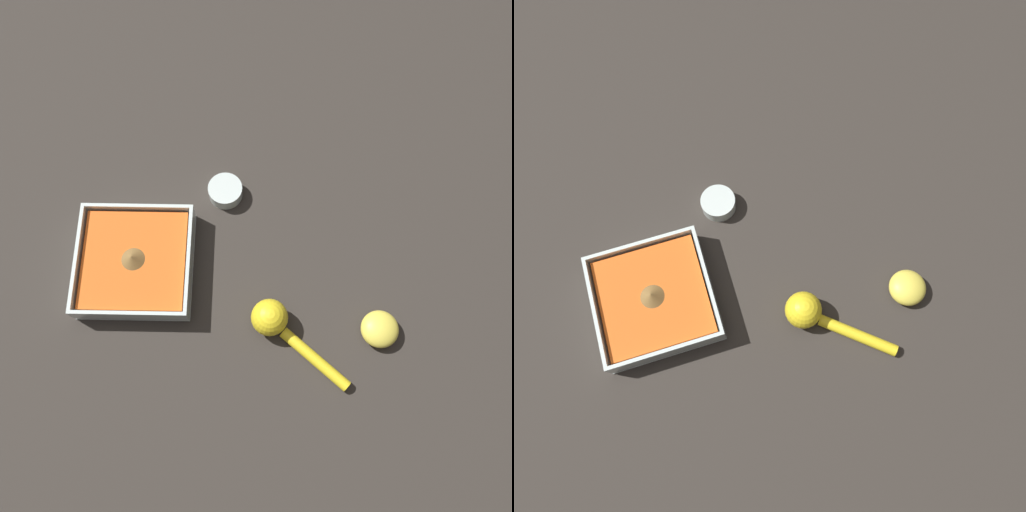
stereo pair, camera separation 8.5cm
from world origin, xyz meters
The scene contains 5 objects.
ground_plane centered at (0.00, 0.00, 0.00)m, with size 4.00×4.00×0.00m, color #332D28.
square_dish centered at (-0.01, 0.02, 0.02)m, with size 0.19×0.19×0.05m.
spice_bowl centered at (0.13, -0.13, 0.01)m, with size 0.06×0.06×0.03m.
lemon_squeezer centered at (-0.11, -0.22, 0.03)m, with size 0.14×0.16×0.06m.
lemon_half centered at (-0.11, -0.39, 0.02)m, with size 0.06×0.06×0.03m.
Camera 2 is at (-0.25, -0.11, 0.83)m, focal length 35.00 mm.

